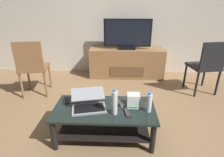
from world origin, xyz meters
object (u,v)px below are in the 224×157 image
object	(u,v)px
media_cabinet	(127,63)
side_chair	(32,65)
tv_remote	(120,103)
dining_chair	(207,65)
water_bottle_far	(114,103)
cell_phone	(66,101)
water_bottle_near	(149,103)
laptop	(89,103)
television	(128,35)
coffee_table	(105,117)
router_box	(133,100)
soundbar_remote	(127,112)

from	to	relation	value
media_cabinet	side_chair	size ratio (longest dim) A/B	1.61
tv_remote	dining_chair	bearing A→B (deg)	8.55
water_bottle_far	cell_phone	world-z (taller)	water_bottle_far
side_chair	water_bottle_near	size ratio (longest dim) A/B	4.14
side_chair	laptop	bearing A→B (deg)	-42.23
television	dining_chair	size ratio (longest dim) A/B	1.01
coffee_table	media_cabinet	xyz separation A→B (m)	(0.31, 1.92, 0.03)
coffee_table	side_chair	distance (m)	1.62
water_bottle_near	water_bottle_far	size ratio (longest dim) A/B	0.79
router_box	cell_phone	world-z (taller)	router_box
laptop	soundbar_remote	distance (m)	0.45
dining_chair	tv_remote	xyz separation A→B (m)	(-1.43, -1.10, -0.13)
water_bottle_near	cell_phone	distance (m)	0.98
laptop	tv_remote	xyz separation A→B (m)	(0.35, 0.08, -0.05)
media_cabinet	cell_phone	world-z (taller)	media_cabinet
laptop	water_bottle_near	xyz separation A→B (m)	(0.66, -0.05, 0.05)
water_bottle_near	cell_phone	xyz separation A→B (m)	(-0.96, 0.17, -0.10)
coffee_table	television	world-z (taller)	television
television	water_bottle_near	world-z (taller)	television
water_bottle_far	soundbar_remote	world-z (taller)	water_bottle_far
dining_chair	cell_phone	bearing A→B (deg)	-153.10
water_bottle_near	router_box	bearing A→B (deg)	151.83
dining_chair	laptop	distance (m)	2.14
water_bottle_near	water_bottle_far	bearing A→B (deg)	-170.16
tv_remote	side_chair	bearing A→B (deg)	118.98
television	water_bottle_near	distance (m)	1.98
coffee_table	television	distance (m)	2.02
side_chair	soundbar_remote	xyz separation A→B (m)	(1.50, -1.08, -0.14)
television	router_box	size ratio (longest dim) A/B	5.82
laptop	side_chair	bearing A→B (deg)	137.77
dining_chair	tv_remote	bearing A→B (deg)	-142.57
coffee_table	water_bottle_near	world-z (taller)	water_bottle_near
side_chair	cell_phone	world-z (taller)	side_chair
television	water_bottle_near	bearing A→B (deg)	-84.67
media_cabinet	coffee_table	bearing A→B (deg)	-99.06
media_cabinet	tv_remote	size ratio (longest dim) A/B	9.49
media_cabinet	television	bearing A→B (deg)	-90.00
coffee_table	television	size ratio (longest dim) A/B	1.22
cell_phone	tv_remote	distance (m)	0.65
laptop	soundbar_remote	xyz separation A→B (m)	(0.43, -0.11, -0.05)
cell_phone	television	bearing A→B (deg)	47.27
router_box	water_bottle_near	size ratio (longest dim) A/B	0.71
coffee_table	laptop	bearing A→B (deg)	175.31
router_box	tv_remote	distance (m)	0.17
media_cabinet	laptop	bearing A→B (deg)	-104.27
water_bottle_far	soundbar_remote	xyz separation A→B (m)	(0.14, 0.01, -0.13)
laptop	coffee_table	bearing A→B (deg)	-4.69
dining_chair	side_chair	world-z (taller)	side_chair
laptop	water_bottle_near	bearing A→B (deg)	-4.70
coffee_table	laptop	size ratio (longest dim) A/B	2.57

